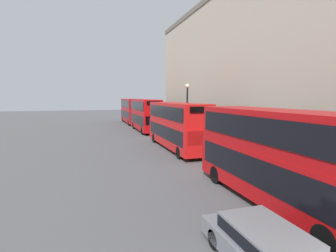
{
  "coord_description": "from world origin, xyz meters",
  "views": [
    {
      "loc": [
        -6.48,
        -3.05,
        4.9
      ],
      "look_at": [
        0.48,
        19.28,
        2.31
      ],
      "focal_mm": 28.0,
      "sensor_mm": 36.0,
      "label": 1
    }
  ],
  "objects_px": {
    "bus_third_in_queue": "(145,114)",
    "car_dark_sedan": "(267,249)",
    "bus_leading": "(278,154)",
    "bus_trailing": "(132,110)",
    "bus_second_in_queue": "(176,124)",
    "pedestrian": "(158,123)"
  },
  "relations": [
    {
      "from": "bus_second_in_queue",
      "to": "car_dark_sedan",
      "type": "distance_m",
      "value": 17.91
    },
    {
      "from": "bus_second_in_queue",
      "to": "bus_trailing",
      "type": "relative_size",
      "value": 1.0
    },
    {
      "from": "pedestrian",
      "to": "bus_leading",
      "type": "bearing_deg",
      "value": -95.42
    },
    {
      "from": "bus_leading",
      "to": "pedestrian",
      "type": "distance_m",
      "value": 31.62
    },
    {
      "from": "bus_second_in_queue",
      "to": "bus_third_in_queue",
      "type": "bearing_deg",
      "value": 90.0
    },
    {
      "from": "bus_trailing",
      "to": "pedestrian",
      "type": "relative_size",
      "value": 6.57
    },
    {
      "from": "bus_third_in_queue",
      "to": "pedestrian",
      "type": "bearing_deg",
      "value": 53.32
    },
    {
      "from": "bus_leading",
      "to": "bus_third_in_queue",
      "type": "height_order",
      "value": "bus_third_in_queue"
    },
    {
      "from": "bus_second_in_queue",
      "to": "pedestrian",
      "type": "xyz_separation_m",
      "value": [
        2.98,
        17.63,
        -1.62
      ]
    },
    {
      "from": "bus_trailing",
      "to": "pedestrian",
      "type": "bearing_deg",
      "value": -69.49
    },
    {
      "from": "bus_second_in_queue",
      "to": "car_dark_sedan",
      "type": "relative_size",
      "value": 2.37
    },
    {
      "from": "bus_second_in_queue",
      "to": "pedestrian",
      "type": "distance_m",
      "value": 17.96
    },
    {
      "from": "bus_third_in_queue",
      "to": "pedestrian",
      "type": "height_order",
      "value": "bus_third_in_queue"
    },
    {
      "from": "bus_third_in_queue",
      "to": "car_dark_sedan",
      "type": "distance_m",
      "value": 31.37
    },
    {
      "from": "bus_leading",
      "to": "bus_second_in_queue",
      "type": "height_order",
      "value": "bus_second_in_queue"
    },
    {
      "from": "bus_leading",
      "to": "bus_second_in_queue",
      "type": "xyz_separation_m",
      "value": [
        0.0,
        13.81,
        0.01
      ]
    },
    {
      "from": "bus_third_in_queue",
      "to": "car_dark_sedan",
      "type": "bearing_deg",
      "value": -96.23
    },
    {
      "from": "bus_leading",
      "to": "bus_third_in_queue",
      "type": "relative_size",
      "value": 1.04
    },
    {
      "from": "bus_leading",
      "to": "bus_trailing",
      "type": "xyz_separation_m",
      "value": [
        0.0,
        39.41,
        0.13
      ]
    },
    {
      "from": "pedestrian",
      "to": "car_dark_sedan",
      "type": "bearing_deg",
      "value": -100.3
    },
    {
      "from": "bus_third_in_queue",
      "to": "car_dark_sedan",
      "type": "height_order",
      "value": "bus_third_in_queue"
    },
    {
      "from": "bus_third_in_queue",
      "to": "bus_trailing",
      "type": "xyz_separation_m",
      "value": [
        -0.0,
        11.98,
        0.02
      ]
    }
  ]
}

